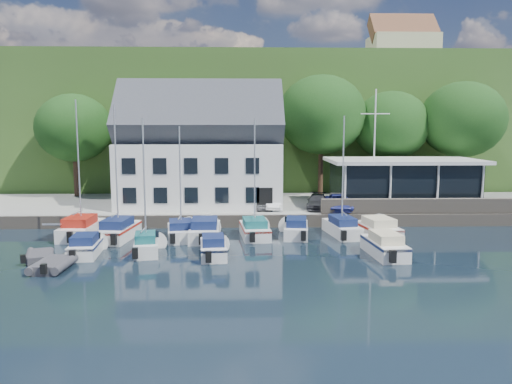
% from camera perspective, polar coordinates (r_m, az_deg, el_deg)
% --- Properties ---
extents(ground, '(180.00, 180.00, 0.00)m').
position_cam_1_polar(ground, '(29.26, 5.12, -8.37)').
color(ground, black).
rests_on(ground, ground).
extents(quay, '(60.00, 13.00, 1.00)m').
position_cam_1_polar(quay, '(46.18, 2.56, -1.81)').
color(quay, gray).
rests_on(quay, ground).
extents(quay_face, '(60.00, 0.30, 1.00)m').
position_cam_1_polar(quay_face, '(39.80, 3.26, -3.34)').
color(quay_face, '#6C6357').
rests_on(quay_face, ground).
extents(hillside, '(160.00, 75.00, 16.00)m').
position_cam_1_polar(hillside, '(90.00, 0.47, 7.56)').
color(hillside, '#2E4C1C').
rests_on(hillside, ground).
extents(field_patch, '(50.00, 30.00, 0.30)m').
position_cam_1_polar(field_patch, '(98.93, 5.04, 12.26)').
color(field_patch, '#546030').
rests_on(field_patch, hillside).
extents(farmhouse, '(10.40, 7.00, 8.20)m').
position_cam_1_polar(farmhouse, '(84.74, 16.37, 15.47)').
color(farmhouse, '#BFB492').
rests_on(farmhouse, hillside).
extents(harbor_building, '(14.40, 8.20, 8.70)m').
position_cam_1_polar(harbor_building, '(44.66, -6.32, 4.09)').
color(harbor_building, silver).
rests_on(harbor_building, quay).
extents(club_pavilion, '(13.20, 7.20, 4.10)m').
position_cam_1_polar(club_pavilion, '(46.51, 16.37, 1.13)').
color(club_pavilion, black).
rests_on(club_pavilion, quay).
extents(seawall, '(18.00, 0.50, 1.20)m').
position_cam_1_polar(seawall, '(42.73, 19.47, -1.51)').
color(seawall, '#6C6357').
rests_on(seawall, quay).
extents(gangway, '(1.20, 6.00, 1.40)m').
position_cam_1_polar(gangway, '(39.99, -20.83, -4.50)').
color(gangway, silver).
rests_on(gangway, ground).
extents(car_silver, '(1.92, 3.48, 1.12)m').
position_cam_1_polar(car_silver, '(42.40, 0.44, -1.20)').
color(car_silver, '#A0A0A4').
rests_on(car_silver, quay).
extents(car_white, '(1.64, 3.65, 1.16)m').
position_cam_1_polar(car_white, '(42.45, 2.12, -1.16)').
color(car_white, white).
rests_on(car_white, quay).
extents(car_dgrey, '(2.42, 4.41, 1.21)m').
position_cam_1_polar(car_dgrey, '(42.85, 7.02, -1.10)').
color(car_dgrey, '#2B2C30').
rests_on(car_dgrey, quay).
extents(car_blue, '(2.00, 4.24, 1.40)m').
position_cam_1_polar(car_blue, '(42.33, 9.48, -1.12)').
color(car_blue, navy).
rests_on(car_blue, quay).
extents(flagpole, '(2.40, 0.20, 10.00)m').
position_cam_1_polar(flagpole, '(42.51, 13.36, 4.64)').
color(flagpole, silver).
rests_on(flagpole, quay).
extents(tree_0, '(7.45, 7.45, 10.18)m').
position_cam_1_polar(tree_0, '(52.85, -20.01, 5.02)').
color(tree_0, '#12340F').
rests_on(tree_0, quay).
extents(tree_1, '(8.02, 8.02, 10.96)m').
position_cam_1_polar(tree_1, '(51.06, -10.16, 5.72)').
color(tree_1, '#12340F').
rests_on(tree_1, quay).
extents(tree_3, '(8.87, 8.87, 12.12)m').
position_cam_1_polar(tree_3, '(51.12, 7.47, 6.43)').
color(tree_3, '#12340F').
rests_on(tree_3, quay).
extents(tree_4, '(7.71, 7.71, 10.54)m').
position_cam_1_polar(tree_4, '(52.94, 15.12, 5.41)').
color(tree_4, '#12340F').
rests_on(tree_4, quay).
extents(tree_5, '(8.34, 8.34, 11.39)m').
position_cam_1_polar(tree_5, '(54.08, 22.43, 5.60)').
color(tree_5, '#12340F').
rests_on(tree_5, quay).
extents(boat_r1_0, '(2.49, 7.15, 9.55)m').
position_cam_1_polar(boat_r1_0, '(37.89, -19.59, 2.21)').
color(boat_r1_0, silver).
rests_on(boat_r1_0, ground).
extents(boat_r1_1, '(2.91, 7.10, 9.48)m').
position_cam_1_polar(boat_r1_1, '(36.33, -15.68, 2.11)').
color(boat_r1_1, silver).
rests_on(boat_r1_1, ground).
extents(boat_r1_2, '(2.88, 5.89, 8.47)m').
position_cam_1_polar(boat_r1_2, '(35.49, -8.66, 1.36)').
color(boat_r1_2, silver).
rests_on(boat_r1_2, ground).
extents(boat_r1_3, '(2.40, 6.69, 1.53)m').
position_cam_1_polar(boat_r1_3, '(35.84, -5.86, -4.15)').
color(boat_r1_3, silver).
rests_on(boat_r1_3, ground).
extents(boat_r1_4, '(2.61, 6.42, 8.60)m').
position_cam_1_polar(boat_r1_4, '(35.71, -0.16, 1.58)').
color(boat_r1_4, silver).
rests_on(boat_r1_4, ground).
extents(boat_r1_5, '(2.53, 5.98, 1.41)m').
position_cam_1_polar(boat_r1_5, '(36.62, 4.60, -3.99)').
color(boat_r1_5, silver).
rests_on(boat_r1_5, ground).
extents(boat_r1_6, '(2.74, 6.85, 8.85)m').
position_cam_1_polar(boat_r1_6, '(36.84, 9.90, 1.85)').
color(boat_r1_6, silver).
rests_on(boat_r1_6, ground).
extents(boat_r1_7, '(3.25, 6.22, 1.54)m').
position_cam_1_polar(boat_r1_7, '(37.04, 13.74, -3.94)').
color(boat_r1_7, silver).
rests_on(boat_r1_7, ground).
extents(boat_r2_0, '(2.19, 5.33, 1.35)m').
position_cam_1_polar(boat_r2_0, '(33.02, -18.89, -5.70)').
color(boat_r2_0, silver).
rests_on(boat_r2_0, ground).
extents(boat_r2_1, '(2.37, 5.10, 8.40)m').
position_cam_1_polar(boat_r2_1, '(31.73, -12.63, 0.47)').
color(boat_r2_1, silver).
rests_on(boat_r2_1, ground).
extents(boat_r2_2, '(2.13, 5.39, 1.37)m').
position_cam_1_polar(boat_r2_2, '(31.06, -4.90, -6.13)').
color(boat_r2_2, silver).
rests_on(boat_r2_2, ground).
extents(boat_r2_4, '(2.39, 6.42, 1.52)m').
position_cam_1_polar(boat_r2_4, '(32.16, 14.47, -5.73)').
color(boat_r2_4, silver).
rests_on(boat_r2_4, ground).
extents(dinghy_0, '(2.58, 3.28, 0.67)m').
position_cam_1_polar(dinghy_0, '(32.86, -23.47, -6.60)').
color(dinghy_0, '#36363B').
rests_on(dinghy_0, ground).
extents(dinghy_1, '(2.05, 3.26, 0.74)m').
position_cam_1_polar(dinghy_1, '(30.47, -22.19, -7.55)').
color(dinghy_1, '#36363B').
rests_on(dinghy_1, ground).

